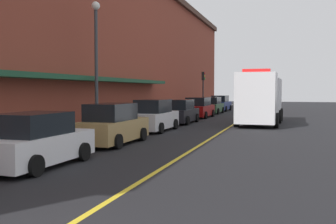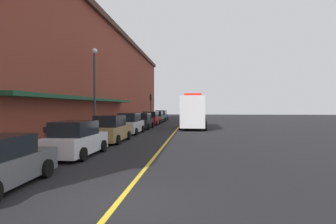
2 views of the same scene
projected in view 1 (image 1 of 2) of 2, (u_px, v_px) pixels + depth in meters
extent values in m
plane|color=black|center=(236.00, 123.00, 29.41)|extent=(112.00, 112.00, 0.00)
cube|color=gray|center=(157.00, 120.00, 31.23)|extent=(2.40, 70.00, 0.15)
cube|color=gold|center=(236.00, 123.00, 29.41)|extent=(0.16, 70.00, 0.01)
cube|color=brown|center=(81.00, 46.00, 31.76)|extent=(9.93, 64.00, 12.06)
cube|color=#19472D|center=(96.00, 79.00, 22.67)|extent=(1.20, 22.40, 0.24)
cube|color=silver|center=(38.00, 148.00, 12.72)|extent=(1.82, 4.35, 0.87)
cube|color=black|center=(33.00, 124.00, 12.47)|extent=(1.62, 2.40, 0.71)
cylinder|color=black|center=(40.00, 149.00, 14.28)|extent=(0.23, 0.64, 0.64)
cylinder|color=black|center=(84.00, 152.00, 13.73)|extent=(0.23, 0.64, 0.64)
cylinder|color=black|center=(35.00, 166.00, 11.19)|extent=(0.23, 0.64, 0.64)
cube|color=#A5844C|center=(113.00, 130.00, 18.05)|extent=(1.78, 4.61, 0.93)
cube|color=black|center=(111.00, 112.00, 17.78)|extent=(1.59, 2.54, 0.76)
cylinder|color=black|center=(110.00, 133.00, 19.69)|extent=(0.23, 0.64, 0.64)
cylinder|color=black|center=(143.00, 134.00, 19.16)|extent=(0.23, 0.64, 0.64)
cylinder|color=black|center=(81.00, 140.00, 16.98)|extent=(0.23, 0.64, 0.64)
cylinder|color=black|center=(118.00, 142.00, 16.45)|extent=(0.23, 0.64, 0.64)
cube|color=silver|center=(154.00, 120.00, 23.76)|extent=(1.82, 4.50, 0.95)
cube|color=black|center=(153.00, 106.00, 23.50)|extent=(1.61, 2.48, 0.78)
cylinder|color=black|center=(149.00, 123.00, 25.36)|extent=(0.23, 0.64, 0.64)
cylinder|color=black|center=(175.00, 124.00, 24.81)|extent=(0.23, 0.64, 0.64)
cylinder|color=black|center=(132.00, 127.00, 22.74)|extent=(0.23, 0.64, 0.64)
cylinder|color=black|center=(161.00, 128.00, 22.19)|extent=(0.23, 0.64, 0.64)
cube|color=black|center=(181.00, 115.00, 29.25)|extent=(1.75, 4.75, 0.87)
cube|color=black|center=(180.00, 104.00, 28.98)|extent=(1.58, 2.61, 0.71)
cylinder|color=black|center=(175.00, 117.00, 30.93)|extent=(0.22, 0.64, 0.64)
cylinder|color=black|center=(197.00, 118.00, 30.41)|extent=(0.22, 0.64, 0.64)
cylinder|color=black|center=(163.00, 120.00, 28.13)|extent=(0.22, 0.64, 0.64)
cylinder|color=black|center=(187.00, 121.00, 27.60)|extent=(0.22, 0.64, 0.64)
cube|color=maroon|center=(199.00, 110.00, 35.34)|extent=(2.01, 4.80, 0.90)
cube|color=black|center=(198.00, 101.00, 35.07)|extent=(1.77, 2.66, 0.74)
cylinder|color=black|center=(193.00, 113.00, 37.06)|extent=(0.24, 0.65, 0.64)
cylinder|color=black|center=(213.00, 113.00, 36.45)|extent=(0.24, 0.65, 0.64)
cylinder|color=black|center=(184.00, 115.00, 34.26)|extent=(0.24, 0.65, 0.64)
cylinder|color=black|center=(206.00, 115.00, 33.66)|extent=(0.24, 0.65, 0.64)
cube|color=#2D5133|center=(211.00, 108.00, 41.25)|extent=(1.95, 4.49, 0.86)
cube|color=black|center=(211.00, 100.00, 40.99)|extent=(1.73, 2.48, 0.70)
cylinder|color=black|center=(205.00, 110.00, 42.87)|extent=(0.23, 0.64, 0.64)
cylinder|color=black|center=(223.00, 110.00, 42.28)|extent=(0.23, 0.64, 0.64)
cylinder|color=black|center=(200.00, 111.00, 40.24)|extent=(0.23, 0.64, 0.64)
cylinder|color=black|center=(218.00, 111.00, 39.65)|extent=(0.23, 0.64, 0.64)
cube|color=navy|center=(220.00, 106.00, 46.38)|extent=(1.89, 4.93, 0.91)
cube|color=black|center=(220.00, 99.00, 46.10)|extent=(1.67, 2.72, 0.74)
cylinder|color=black|center=(215.00, 108.00, 48.12)|extent=(0.23, 0.64, 0.64)
cylinder|color=black|center=(230.00, 108.00, 47.55)|extent=(0.23, 0.64, 0.64)
cylinder|color=black|center=(210.00, 109.00, 45.25)|extent=(0.23, 0.64, 0.64)
cylinder|color=black|center=(226.00, 109.00, 44.68)|extent=(0.23, 0.64, 0.64)
cube|color=silver|center=(256.00, 98.00, 25.69)|extent=(2.59, 2.57, 3.30)
cube|color=silver|center=(263.00, 99.00, 30.11)|extent=(2.67, 6.15, 3.03)
cube|color=red|center=(257.00, 71.00, 25.59)|extent=(1.78, 0.64, 0.24)
cylinder|color=black|center=(276.00, 120.00, 25.45)|extent=(0.32, 1.01, 1.00)
cylinder|color=black|center=(237.00, 120.00, 26.26)|extent=(0.32, 1.01, 1.00)
cylinder|color=black|center=(279.00, 117.00, 29.05)|extent=(0.32, 1.01, 1.00)
cylinder|color=black|center=(244.00, 116.00, 29.87)|extent=(0.32, 1.01, 1.00)
cylinder|color=black|center=(281.00, 115.00, 31.39)|extent=(0.32, 1.01, 1.00)
cylinder|color=black|center=(248.00, 114.00, 32.20)|extent=(0.32, 1.01, 1.00)
cylinder|color=#4C4C51|center=(104.00, 125.00, 20.39)|extent=(0.07, 0.07, 1.05)
cube|color=black|center=(104.00, 112.00, 20.35)|extent=(0.14, 0.18, 0.28)
cylinder|color=#4C4C51|center=(211.00, 105.00, 47.98)|extent=(0.07, 0.07, 1.05)
cube|color=black|center=(211.00, 99.00, 47.94)|extent=(0.14, 0.18, 0.28)
cylinder|color=#4C4C51|center=(188.00, 109.00, 37.00)|extent=(0.07, 0.07, 1.05)
cube|color=black|center=(188.00, 102.00, 36.97)|extent=(0.14, 0.18, 0.28)
cylinder|color=#33383D|center=(96.00, 72.00, 20.74)|extent=(0.18, 0.18, 6.50)
sphere|color=white|center=(96.00, 6.00, 20.54)|extent=(0.44, 0.44, 0.44)
cylinder|color=#232326|center=(203.00, 96.00, 43.27)|extent=(0.14, 0.14, 3.40)
cube|color=black|center=(203.00, 76.00, 43.15)|extent=(0.28, 0.36, 0.90)
sphere|color=red|center=(205.00, 73.00, 43.09)|extent=(0.16, 0.16, 0.16)
sphere|color=gold|center=(205.00, 76.00, 43.11)|extent=(0.16, 0.16, 0.16)
sphere|color=green|center=(205.00, 79.00, 43.12)|extent=(0.16, 0.16, 0.16)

